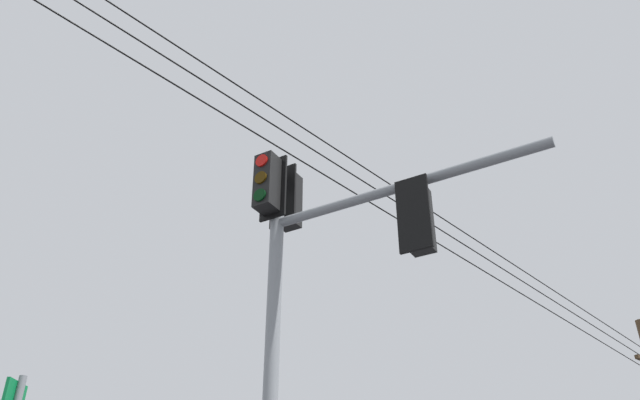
# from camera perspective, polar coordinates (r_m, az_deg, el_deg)

# --- Properties ---
(signal_mast_assembly) EXTENTS (3.62, 2.91, 7.10)m
(signal_mast_assembly) POSITION_cam_1_polar(r_m,az_deg,el_deg) (8.72, -0.85, -7.01)
(signal_mast_assembly) COLOR gray
(signal_mast_assembly) RESTS_ON ground
(overhead_wire_span) EXTENTS (26.71, 22.38, 1.30)m
(overhead_wire_span) POSITION_cam_1_polar(r_m,az_deg,el_deg) (9.68, -10.42, 10.34)
(overhead_wire_span) COLOR black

